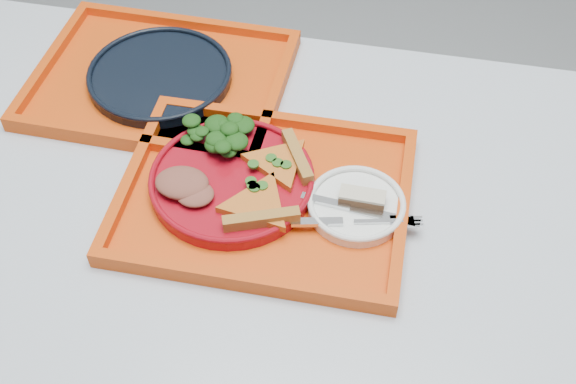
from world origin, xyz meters
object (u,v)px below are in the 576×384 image
(dinner_plate, at_px, (232,182))
(dessert_bar, at_px, (362,198))
(tray_far, at_px, (161,82))
(navy_plate, at_px, (160,76))
(tray_main, at_px, (265,198))

(dinner_plate, height_order, dessert_bar, dessert_bar)
(tray_far, relative_size, dessert_bar, 6.35)
(tray_far, xyz_separation_m, dessert_bar, (0.40, -0.23, 0.03))
(navy_plate, xyz_separation_m, dessert_bar, (0.40, -0.23, 0.02))
(tray_far, distance_m, navy_plate, 0.01)
(tray_main, relative_size, dinner_plate, 1.73)
(navy_plate, relative_size, dessert_bar, 3.67)
(tray_main, xyz_separation_m, navy_plate, (-0.25, 0.23, 0.01))
(tray_far, height_order, navy_plate, navy_plate)
(navy_plate, bearing_deg, tray_far, 0.00)
(dinner_plate, relative_size, dessert_bar, 3.67)
(tray_main, height_order, navy_plate, navy_plate)
(tray_far, bearing_deg, navy_plate, 0.00)
(tray_main, distance_m, navy_plate, 0.34)
(tray_main, bearing_deg, dinner_plate, 169.24)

